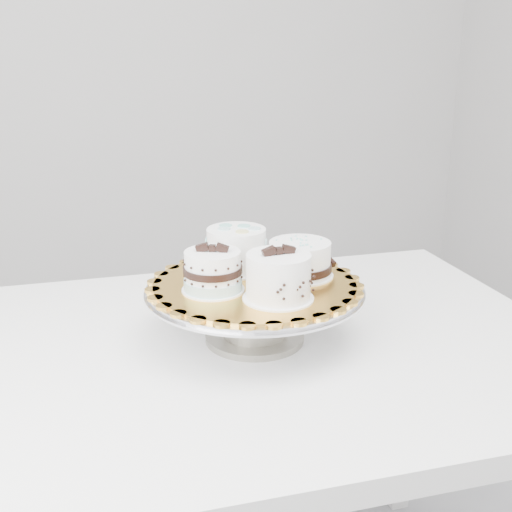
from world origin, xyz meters
name	(u,v)px	position (x,y,z in m)	size (l,w,h in m)	color
wall_back	(91,6)	(0.00, 1.75, 1.40)	(3.50, 0.02, 2.80)	#B9B7B5
table	(229,381)	(-0.06, 0.09, 0.68)	(1.33, 0.97, 0.75)	white
cake_stand	(255,303)	(-0.01, 0.09, 0.82)	(0.39, 0.39, 0.10)	gray
cake_board	(255,284)	(-0.01, 0.09, 0.86)	(0.36, 0.36, 0.01)	orange
cake_swirl	(278,278)	(0.00, 0.00, 0.90)	(0.12, 0.12, 0.09)	white
cake_banded	(213,273)	(-0.09, 0.08, 0.89)	(0.13, 0.13, 0.09)	white
cake_dots	(236,249)	(-0.02, 0.16, 0.90)	(0.13, 0.13, 0.08)	white
cake_ribbon	(300,260)	(0.08, 0.09, 0.89)	(0.13, 0.13, 0.07)	white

